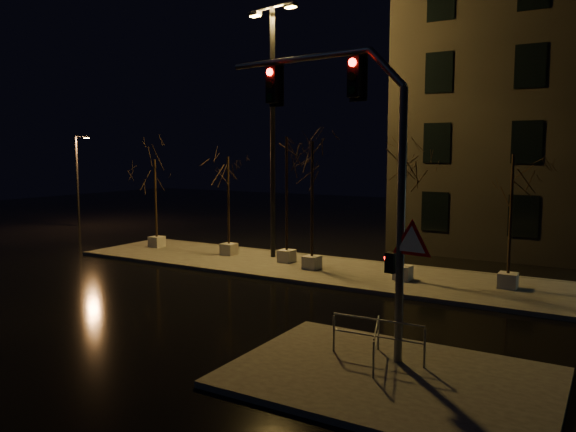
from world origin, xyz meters
The scene contains 14 objects.
ground centered at (0.00, 0.00, 0.00)m, with size 90.00×90.00×0.00m, color black.
median centered at (0.00, 6.00, 0.07)m, with size 22.00×5.00×0.15m, color #403E39.
sidewalk_corner centered at (7.50, -3.50, 0.07)m, with size 7.00×5.00×0.15m, color #403E39.
tree_0 centered at (-8.93, 6.40, 3.68)m, with size 1.80×1.80×4.65m.
tree_1 centered at (-4.34, 6.48, 3.81)m, with size 1.80×1.80×4.82m.
tree_2 centered at (-1.04, 6.36, 4.50)m, with size 1.80×1.80×5.73m.
tree_3 centered at (0.65, 5.61, 4.32)m, with size 1.80×1.80×5.50m.
tree_4 centered at (4.62, 5.63, 4.24)m, with size 1.80×1.80×5.39m.
tree_5 centered at (8.36, 6.28, 3.91)m, with size 1.80×1.80×4.96m.
traffic_signal_mast centered at (6.20, -2.50, 4.96)m, with size 5.95×0.98×7.32m.
streetlight_main centered at (-2.24, 7.13, 6.75)m, with size 2.84×0.98×11.45m.
streetlight_far centered at (-20.30, 10.81, 3.40)m, with size 1.21×0.35×6.18m.
guard_rail_a centered at (6.91, -2.80, 0.80)m, with size 2.29×0.15×0.99m.
guard_rail_b centered at (6.97, -3.02, 0.72)m, with size 0.61×1.77×0.88m.
Camera 1 is at (11.64, -14.94, 5.04)m, focal length 35.00 mm.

